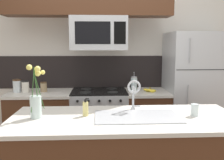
{
  "coord_description": "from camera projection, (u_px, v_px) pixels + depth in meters",
  "views": [
    {
      "loc": [
        -0.0,
        -2.51,
        1.55
      ],
      "look_at": [
        0.15,
        0.27,
        1.16
      ],
      "focal_mm": 40.0,
      "sensor_mm": 36.0,
      "label": 1
    }
  ],
  "objects": [
    {
      "name": "splash_band",
      "position": [
        99.0,
        72.0,
        3.75
      ],
      "size": [
        3.03,
        0.01,
        0.48
      ],
      "primitive_type": "cube",
      "color": "black",
      "rests_on": "rear_partition"
    },
    {
      "name": "storage_jar_short",
      "position": [
        44.0,
        87.0,
        3.45
      ],
      "size": [
        0.09,
        0.09,
        0.14
      ],
      "color": "#997F5B",
      "rests_on": "back_counter_left"
    },
    {
      "name": "banana_bunch",
      "position": [
        150.0,
        90.0,
        3.44
      ],
      "size": [
        0.19,
        0.16,
        0.08
      ],
      "color": "yellow",
      "rests_on": "back_counter_right"
    },
    {
      "name": "microwave",
      "position": [
        99.0,
        34.0,
        3.33
      ],
      "size": [
        0.74,
        0.4,
        0.44
      ],
      "color": "#B7BABF"
    },
    {
      "name": "sink_faucet",
      "position": [
        134.0,
        91.0,
        2.44
      ],
      "size": [
        0.14,
        0.14,
        0.31
      ],
      "color": "#B7BABF",
      "rests_on": "island_counter"
    },
    {
      "name": "back_counter_left",
      "position": [
        42.0,
        124.0,
        3.49
      ],
      "size": [
        0.88,
        0.65,
        0.91
      ],
      "color": "#4C2B19",
      "rests_on": "ground"
    },
    {
      "name": "storage_jar_tall",
      "position": [
        17.0,
        86.0,
        3.42
      ],
      "size": [
        0.11,
        0.11,
        0.18
      ],
      "color": "silver",
      "rests_on": "back_counter_left"
    },
    {
      "name": "back_counter_right",
      "position": [
        146.0,
        122.0,
        3.56
      ],
      "size": [
        0.61,
        0.65,
        0.91
      ],
      "color": "#4C2B19",
      "rests_on": "ground"
    },
    {
      "name": "drinking_glass",
      "position": [
        195.0,
        110.0,
        2.28
      ],
      "size": [
        0.07,
        0.07,
        0.11
      ],
      "color": "silver",
      "rests_on": "island_counter"
    },
    {
      "name": "dish_soap_bottle",
      "position": [
        86.0,
        109.0,
        2.27
      ],
      "size": [
        0.06,
        0.05,
        0.16
      ],
      "color": "#DBCC75",
      "rests_on": "island_counter"
    },
    {
      "name": "refrigerator",
      "position": [
        196.0,
        94.0,
        3.56
      ],
      "size": [
        0.86,
        0.74,
        1.72
      ],
      "color": "#B7BABF",
      "rests_on": "ground"
    },
    {
      "name": "flower_vase",
      "position": [
        36.0,
        102.0,
        2.19
      ],
      "size": [
        0.13,
        0.17,
        0.48
      ],
      "color": "silver",
      "rests_on": "island_counter"
    },
    {
      "name": "rear_partition",
      "position": [
        119.0,
        62.0,
        3.8
      ],
      "size": [
        5.2,
        0.1,
        2.6
      ],
      "primitive_type": "cube",
      "color": "silver",
      "rests_on": "ground"
    },
    {
      "name": "stove_range",
      "position": [
        99.0,
        123.0,
        3.53
      ],
      "size": [
        0.76,
        0.64,
        0.93
      ],
      "color": "#B7BABF",
      "rests_on": "ground"
    },
    {
      "name": "kitchen_sink",
      "position": [
        137.0,
        124.0,
        2.26
      ],
      "size": [
        0.76,
        0.44,
        0.16
      ],
      "color": "#ADAFB5",
      "rests_on": "island_counter"
    },
    {
      "name": "french_press",
      "position": [
        134.0,
        84.0,
        3.54
      ],
      "size": [
        0.09,
        0.09,
        0.27
      ],
      "color": "silver",
      "rests_on": "back_counter_right"
    },
    {
      "name": "storage_jar_medium",
      "position": [
        26.0,
        86.0,
        3.41
      ],
      "size": [
        0.1,
        0.1,
        0.16
      ],
      "color": "silver",
      "rests_on": "back_counter_left"
    }
  ]
}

